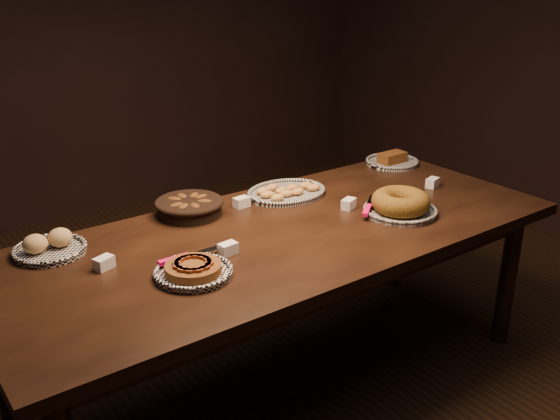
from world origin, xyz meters
TOP-DOWN VIEW (x-y plane):
  - ground at (0.00, 0.00)m, footprint 5.00×5.00m
  - buffet_table at (0.00, 0.00)m, footprint 2.40×1.00m
  - apple_tart_plate at (-0.49, -0.13)m, footprint 0.32×0.28m
  - madeleine_platter at (0.26, 0.33)m, footprint 0.39×0.32m
  - bundt_cake_plate at (0.53, -0.15)m, footprint 0.36×0.36m
  - croissant_basket at (-0.23, 0.38)m, footprint 0.34×0.34m
  - bread_roll_plate at (-0.85, 0.35)m, footprint 0.27×0.27m
  - loaf_plate at (1.02, 0.38)m, footprint 0.29×0.29m
  - tent_cards at (0.05, 0.08)m, footprint 1.72×0.43m

SIDE VIEW (x-z plane):
  - ground at x=0.00m, z-range 0.00..0.00m
  - buffet_table at x=0.00m, z-range 0.30..1.05m
  - madeleine_platter at x=0.26m, z-range 0.74..0.79m
  - loaf_plate at x=1.02m, z-range 0.74..0.80m
  - apple_tart_plate at x=-0.49m, z-range 0.74..0.80m
  - tent_cards at x=0.05m, z-range 0.75..0.79m
  - bread_roll_plate at x=-0.85m, z-range 0.73..0.82m
  - bundt_cake_plate at x=0.53m, z-range 0.74..0.84m
  - croissant_basket at x=-0.23m, z-range 0.76..0.83m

